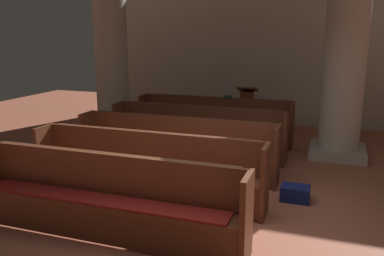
% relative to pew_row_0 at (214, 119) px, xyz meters
% --- Properties ---
extents(ground_plane, '(19.20, 19.20, 0.00)m').
position_rel_pew_row_0_xyz_m(ground_plane, '(1.12, -3.81, -0.50)').
color(ground_plane, '#AD5B42').
extents(back_wall, '(10.00, 0.16, 4.50)m').
position_rel_pew_row_0_xyz_m(back_wall, '(1.12, 2.27, 1.75)').
color(back_wall, beige).
rests_on(back_wall, ground).
extents(pew_row_0, '(3.38, 0.47, 0.95)m').
position_rel_pew_row_0_xyz_m(pew_row_0, '(0.00, 0.00, 0.00)').
color(pew_row_0, brown).
rests_on(pew_row_0, ground).
extents(pew_row_1, '(3.38, 0.46, 0.95)m').
position_rel_pew_row_0_xyz_m(pew_row_1, '(0.00, -1.13, 0.00)').
color(pew_row_1, brown).
rests_on(pew_row_1, ground).
extents(pew_row_2, '(3.38, 0.47, 0.95)m').
position_rel_pew_row_0_xyz_m(pew_row_2, '(0.00, -2.26, 0.00)').
color(pew_row_2, brown).
rests_on(pew_row_2, ground).
extents(pew_row_3, '(3.38, 0.46, 0.95)m').
position_rel_pew_row_0_xyz_m(pew_row_3, '(0.00, -3.38, 0.00)').
color(pew_row_3, brown).
rests_on(pew_row_3, ground).
extents(pew_row_4, '(3.38, 0.46, 0.95)m').
position_rel_pew_row_0_xyz_m(pew_row_4, '(0.00, -4.51, 0.00)').
color(pew_row_4, brown).
rests_on(pew_row_4, ground).
extents(pillar_aisle_side, '(1.10, 1.10, 3.85)m').
position_rel_pew_row_0_xyz_m(pillar_aisle_side, '(2.56, -0.28, 1.50)').
color(pillar_aisle_side, '#B6AD9A').
rests_on(pillar_aisle_side, ground).
extents(pillar_far_side, '(1.10, 1.10, 3.85)m').
position_rel_pew_row_0_xyz_m(pillar_far_side, '(-2.51, 0.10, 1.50)').
color(pillar_far_side, '#B6AD9A').
rests_on(pillar_far_side, ground).
extents(lectern, '(0.48, 0.45, 1.08)m').
position_rel_pew_row_0_xyz_m(lectern, '(0.47, 1.24, -0.04)').
color(lectern, '#562B1A').
rests_on(lectern, ground).
extents(hymn_book, '(0.16, 0.21, 0.03)m').
position_rel_pew_row_0_xyz_m(hymn_book, '(0.26, 0.19, 0.47)').
color(hymn_book, '#194723').
rests_on(hymn_book, pew_row_0).
extents(kneeler_box_navy, '(0.40, 0.29, 0.21)m').
position_rel_pew_row_0_xyz_m(kneeler_box_navy, '(2.00, -2.73, -0.39)').
color(kneeler_box_navy, navy).
rests_on(kneeler_box_navy, ground).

